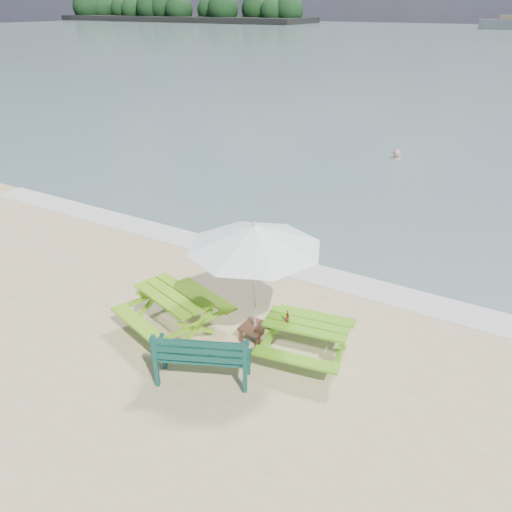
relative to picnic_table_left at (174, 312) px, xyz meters
The scene contains 9 objects.
foam_strip 3.59m from the picnic_table_left, 68.14° to the left, with size 22.00×0.90×0.01m, color silver.
island_headland 176.24m from the picnic_table_left, 128.08° to the left, with size 90.00×22.00×7.60m.
picnic_table_left is the anchor object (origin of this frame).
picnic_table_right 2.55m from the picnic_table_left, 12.05° to the left, with size 1.68×1.81×0.69m.
park_bench 1.61m from the picnic_table_left, 34.46° to the right, with size 1.61×1.10×0.95m.
side_table 1.57m from the picnic_table_left, 17.24° to the left, with size 0.47×0.47×0.30m.
patio_umbrella 2.33m from the picnic_table_left, 17.24° to the left, with size 2.34×2.34×2.31m.
beer_bottle 2.25m from the picnic_table_left, ahead, with size 0.06×0.06×0.23m.
swimmer 13.71m from the picnic_table_left, 89.04° to the left, with size 0.70×0.54×1.71m.
Camera 1 is at (4.00, -4.73, 5.57)m, focal length 35.00 mm.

